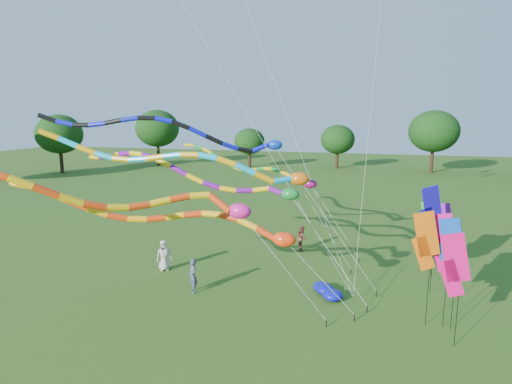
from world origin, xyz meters
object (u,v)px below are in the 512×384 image
(tube_kite_orange, at_px, (133,198))
(person_b, at_px, (193,276))
(tube_kite_red, at_px, (184,219))
(blue_nylon_heap, at_px, (328,292))
(person_c, at_px, (302,238))
(person_a, at_px, (164,255))

(tube_kite_orange, relative_size, person_b, 7.49)
(tube_kite_red, height_order, blue_nylon_heap, tube_kite_red)
(person_b, bearing_deg, tube_kite_red, -27.05)
(person_c, bearing_deg, person_b, 134.73)
(tube_kite_orange, height_order, person_b, tube_kite_orange)
(person_a, bearing_deg, tube_kite_red, -86.24)
(person_c, bearing_deg, person_a, 111.14)
(tube_kite_orange, height_order, person_c, tube_kite_orange)
(person_c, bearing_deg, tube_kite_red, 141.77)
(tube_kite_red, bearing_deg, blue_nylon_heap, 20.11)
(tube_kite_red, xyz_separation_m, blue_nylon_heap, (5.90, 3.14, -3.92))
(tube_kite_red, bearing_deg, person_b, 97.41)
(blue_nylon_heap, height_order, person_b, person_b)
(blue_nylon_heap, bearing_deg, person_b, -168.52)
(blue_nylon_heap, xyz_separation_m, person_c, (-2.38, 6.68, 0.54))
(person_c, bearing_deg, tube_kite_orange, 143.75)
(blue_nylon_heap, bearing_deg, person_c, 109.62)
(tube_kite_red, bearing_deg, tube_kite_orange, -108.74)
(tube_kite_orange, distance_m, person_b, 6.77)
(person_a, bearing_deg, tube_kite_orange, -103.52)
(tube_kite_red, xyz_separation_m, person_c, (3.52, 9.82, -3.38))
(tube_kite_red, relative_size, person_b, 8.45)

